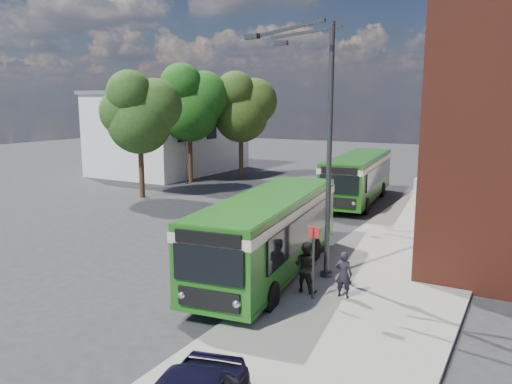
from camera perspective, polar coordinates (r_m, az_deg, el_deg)
The scene contains 14 objects.
ground at distance 22.49m, azimuth -2.57°, elevation -6.22°, with size 120.00×120.00×0.00m, color #28282B.
pavement at distance 27.39m, azimuth 19.27°, elevation -3.63°, with size 6.00×48.00×0.15m, color gray.
kerb_line at distance 28.06m, azimuth 13.13°, elevation -3.14°, with size 0.12×48.00×0.01m, color beige.
white_building at distance 46.81m, azimuth -9.72°, elevation 6.77°, with size 9.40×13.40×7.30m.
flagpole at distance 39.39m, azimuth -8.06°, elevation 8.06°, with size 0.95×0.10×9.00m.
street_lamp at distance 17.64m, azimuth 7.29°, elevation 5.03°, with size 2.96×2.38×9.00m.
bus_stop_sign at distance 16.00m, azimuth 6.56°, elevation -7.50°, with size 0.35×0.08×2.52m.
bus_front at distance 18.25m, azimuth 1.50°, elevation -4.16°, with size 3.86×10.11×3.02m.
bus_rear at distance 32.61m, azimuth 11.60°, elevation 2.03°, with size 3.74×10.87×3.02m.
pedestrian_a at distance 16.48m, azimuth 9.99°, elevation -9.25°, with size 0.56×0.36×1.52m, color black.
pedestrian_b at distance 16.75m, azimuth 5.71°, elevation -8.47°, with size 0.83×0.65×1.71m, color black.
tree_left at distance 34.12m, azimuth -13.20°, elevation 8.88°, with size 4.99×4.75×8.43m.
tree_mid at distance 40.01m, azimuth -7.64°, elevation 10.10°, with size 5.53×5.26×9.34m.
tree_right at distance 41.29m, azimuth -1.70°, elevation 9.71°, with size 5.23×4.98×8.84m.
Camera 1 is at (11.45, -18.28, 6.36)m, focal length 35.00 mm.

